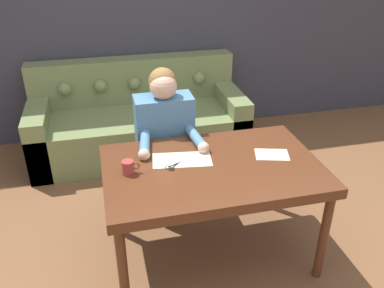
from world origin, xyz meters
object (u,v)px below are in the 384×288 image
(dining_table, at_px, (212,175))
(person, at_px, (165,143))
(couch, at_px, (138,121))
(scissors, at_px, (175,165))
(mug, at_px, (128,167))

(dining_table, xyz_separation_m, person, (-0.21, 0.59, -0.05))
(dining_table, height_order, couch, couch)
(couch, xyz_separation_m, person, (0.09, -1.11, 0.31))
(scissors, bearing_deg, mug, -174.70)
(couch, height_order, scissors, couch)
(dining_table, distance_m, person, 0.63)
(couch, distance_m, scissors, 1.70)
(dining_table, xyz_separation_m, mug, (-0.54, 0.03, 0.12))
(dining_table, bearing_deg, scissors, 166.48)
(dining_table, relative_size, mug, 12.43)
(couch, height_order, person, person)
(person, distance_m, mug, 0.67)
(couch, bearing_deg, mug, -98.13)
(person, xyz_separation_m, mug, (-0.33, -0.56, 0.16))
(dining_table, distance_m, couch, 1.76)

